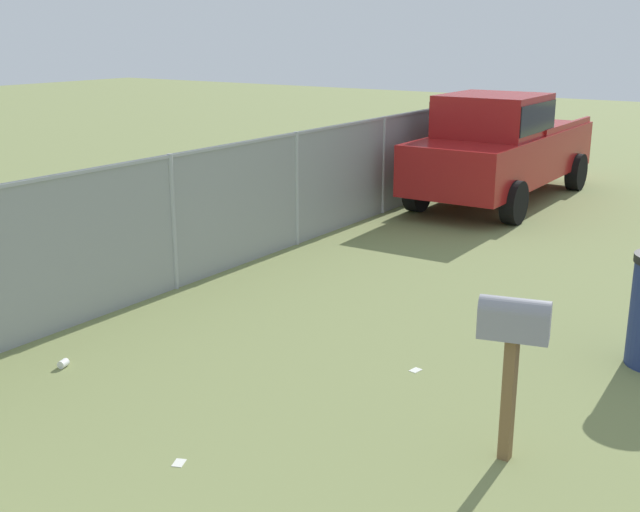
{
  "coord_description": "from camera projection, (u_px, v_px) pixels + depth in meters",
  "views": [
    {
      "loc": [
        0.83,
        -2.85,
        3.24
      ],
      "look_at": [
        7.1,
        1.42,
        1.07
      ],
      "focal_mm": 44.63,
      "sensor_mm": 36.0,
      "label": 1
    }
  ],
  "objects": [
    {
      "name": "litter_cup_near_hydrant",
      "position": [
        63.0,
        363.0,
        7.9
      ],
      "size": [
        0.12,
        0.11,
        0.08
      ],
      "primitive_type": "cylinder",
      "rotation": [
        0.0,
        1.57,
        0.31
      ],
      "color": "white",
      "rests_on": "ground"
    },
    {
      "name": "pickup_truck",
      "position": [
        500.0,
        145.0,
        15.22
      ],
      "size": [
        5.56,
        2.17,
        2.09
      ],
      "rotation": [
        0.0,
        0.0,
        3.16
      ],
      "color": "maroon",
      "rests_on": "ground"
    },
    {
      "name": "mailbox",
      "position": [
        513.0,
        331.0,
        5.94
      ],
      "size": [
        0.33,
        0.56,
        1.33
      ],
      "rotation": [
        0.0,
        0.0,
        0.26
      ],
      "color": "brown",
      "rests_on": "ground"
    },
    {
      "name": "litter_wrapper_far_scatter",
      "position": [
        416.0,
        370.0,
        7.84
      ],
      "size": [
        0.13,
        0.1,
        0.01
      ],
      "primitive_type": "cube",
      "rotation": [
        0.0,
        0.0,
        6.11
      ],
      "color": "silver",
      "rests_on": "ground"
    },
    {
      "name": "fence_section",
      "position": [
        241.0,
        199.0,
        11.12
      ],
      "size": [
        18.76,
        0.07,
        1.75
      ],
      "color": "#9EA3A8",
      "rests_on": "ground"
    },
    {
      "name": "litter_wrapper_by_mailbox",
      "position": [
        179.0,
        463.0,
        6.16
      ],
      "size": [
        0.14,
        0.12,
        0.01
      ],
      "primitive_type": "cube",
      "rotation": [
        0.0,
        0.0,
        3.54
      ],
      "color": "silver",
      "rests_on": "ground"
    }
  ]
}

